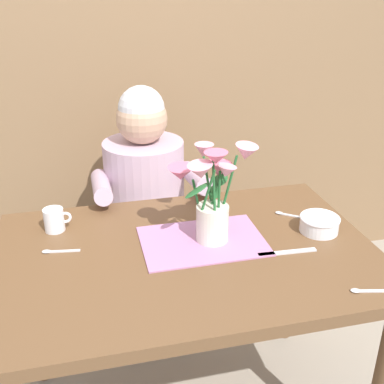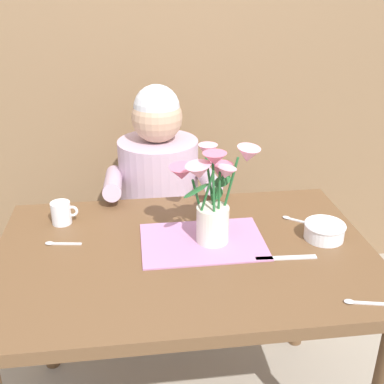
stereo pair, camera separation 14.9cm
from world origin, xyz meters
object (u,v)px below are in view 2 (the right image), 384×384
ceramic_bowl (324,230)px  coffee_cup (62,213)px  flower_vase (212,193)px  seated_person (160,213)px  dinner_knife (286,258)px

ceramic_bowl → coffee_cup: size_ratio=1.46×
ceramic_bowl → flower_vase: bearing=174.9°
seated_person → coffee_cup: size_ratio=12.20×
dinner_knife → flower_vase: bearing=150.0°
coffee_cup → flower_vase: bearing=-20.3°
seated_person → flower_vase: size_ratio=3.49×
seated_person → coffee_cup: 0.57m
flower_vase → coffee_cup: (-0.50, 0.19, -0.13)m
ceramic_bowl → coffee_cup: (-0.87, 0.22, 0.01)m
dinner_knife → seated_person: bearing=119.4°
flower_vase → dinner_knife: (0.21, -0.14, -0.17)m
flower_vase → dinner_knife: 0.30m
coffee_cup → seated_person: bearing=46.3°
seated_person → ceramic_bowl: (0.51, -0.60, 0.21)m
seated_person → dinner_knife: bearing=-62.9°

